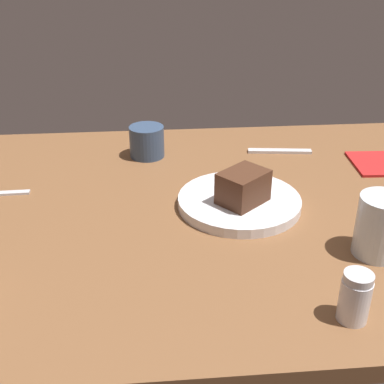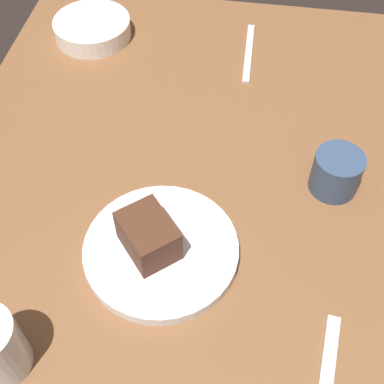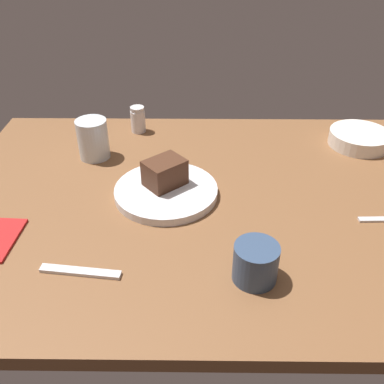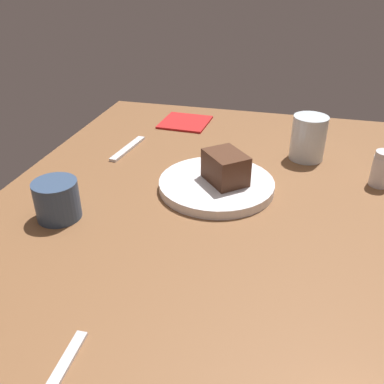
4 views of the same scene
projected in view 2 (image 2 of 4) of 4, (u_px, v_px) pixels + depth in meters
The scene contains 7 objects.
dining_table at pixel (177, 209), 87.47cm from camera, with size 120.00×84.00×3.00cm, color brown.
dessert_plate at pixel (161, 250), 79.75cm from camera, with size 23.54×23.54×1.92cm, color silver.
chocolate_cake_slice at pixel (148, 236), 76.56cm from camera, with size 8.71×6.63×6.13cm, color #472819.
side_bowl at pixel (92, 28), 112.63cm from camera, with size 16.33×16.33×3.90cm, color white.
coffee_cup at pixel (336, 173), 85.72cm from camera, with size 8.02×8.02×7.23cm, color #334766.
dessert_spoon at pixel (328, 368), 69.32cm from camera, with size 15.00×1.80×0.70cm, color silver.
butter_knife at pixel (249, 53), 110.24cm from camera, with size 19.00×1.40×0.50cm, color silver.
Camera 2 is at (50.38, 10.38, 72.35)cm, focal length 49.29 mm.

